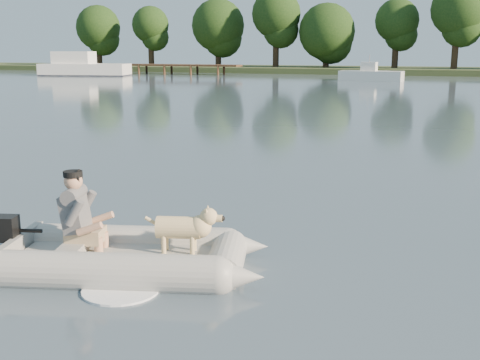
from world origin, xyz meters
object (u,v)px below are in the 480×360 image
(dog, at_px, (179,231))
(man, at_px, (77,210))
(cabin_cruiser, at_px, (85,64))
(motorboat, at_px, (372,68))
(dock, at_px, (159,69))
(dinghy, at_px, (129,226))

(dog, bearing_deg, man, 180.00)
(man, xyz_separation_m, cabin_cruiser, (-29.81, 46.30, 0.44))
(man, height_order, motorboat, motorboat)
(dock, relative_size, cabin_cruiser, 1.97)
(dock, distance_m, motorboat, 23.89)
(dog, relative_size, motorboat, 0.17)
(dinghy, xyz_separation_m, dog, (0.59, 0.20, -0.07))
(man, relative_size, cabin_cruiser, 0.11)
(man, bearing_deg, dinghy, -4.24)
(dog, distance_m, motorboat, 45.90)
(man, distance_m, motorboat, 46.15)
(dinghy, relative_size, man, 4.44)
(man, bearing_deg, motorboat, 78.08)
(cabin_cruiser, bearing_deg, motorboat, -11.52)
(cabin_cruiser, xyz_separation_m, motorboat, (28.10, -0.18, -0.15))
(dog, bearing_deg, dinghy, -175.43)
(dock, relative_size, dog, 19.98)
(dog, xyz_separation_m, cabin_cruiser, (-31.07, 45.99, 0.69))
(dinghy, distance_m, dog, 0.63)
(dock, bearing_deg, dog, -63.59)
(dinghy, xyz_separation_m, cabin_cruiser, (-30.47, 46.19, 0.62))
(cabin_cruiser, height_order, motorboat, cabin_cruiser)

